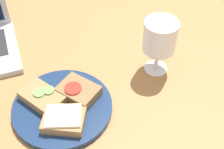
{
  "coord_description": "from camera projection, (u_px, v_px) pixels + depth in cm",
  "views": [
    {
      "loc": [
        -11.41,
        -48.1,
        63.3
      ],
      "look_at": [
        6.78,
        2.54,
        8.0
      ],
      "focal_mm": 50.0,
      "sensor_mm": 36.0,
      "label": 1
    }
  ],
  "objects": [
    {
      "name": "sandwich_with_cheese",
      "position": [
        64.0,
        119.0,
        0.7
      ],
      "size": [
        11.58,
        10.7,
        2.89
      ],
      "color": "#937047",
      "rests_on": "plate"
    },
    {
      "name": "wine_glass",
      "position": [
        160.0,
        38.0,
        0.78
      ],
      "size": [
        8.57,
        8.57,
        15.6
      ],
      "color": "white",
      "rests_on": "wooden_table"
    },
    {
      "name": "sandwich_with_tomato",
      "position": [
        78.0,
        91.0,
        0.76
      ],
      "size": [
        11.38,
        11.86,
        3.0
      ],
      "color": "brown",
      "rests_on": "plate"
    },
    {
      "name": "wooden_table",
      "position": [
        90.0,
        106.0,
        0.79
      ],
      "size": [
        140.0,
        140.0,
        3.0
      ],
      "primitive_type": "cube",
      "color": "#9E6B3D",
      "rests_on": "ground"
    },
    {
      "name": "plate",
      "position": [
        63.0,
        108.0,
        0.75
      ],
      "size": [
        24.13,
        24.13,
        1.56
      ],
      "primitive_type": "cylinder",
      "color": "navy",
      "rests_on": "wooden_table"
    },
    {
      "name": "sandwich_with_cucumber",
      "position": [
        42.0,
        97.0,
        0.75
      ],
      "size": [
        11.24,
        12.45,
        2.81
      ],
      "color": "#937047",
      "rests_on": "plate"
    }
  ]
}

